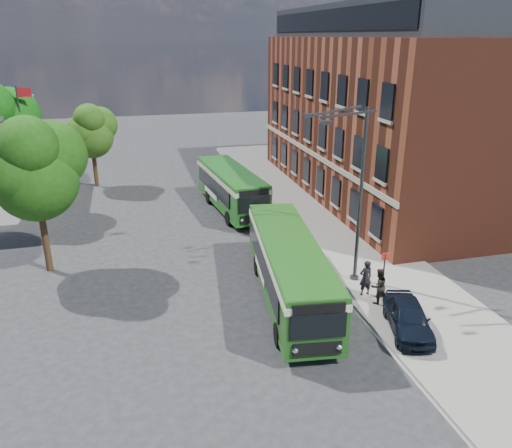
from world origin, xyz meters
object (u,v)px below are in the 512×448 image
object	(u,v)px
bus_front	(289,264)
parked_car	(408,317)
street_lamp	(354,195)
bus_rear	(231,186)

from	to	relation	value
bus_front	parked_car	world-z (taller)	bus_front
street_lamp	bus_rear	distance (m)	13.70
bus_rear	parked_car	size ratio (longest dim) A/B	2.54
parked_car	street_lamp	bearing A→B (deg)	111.44
street_lamp	parked_car	size ratio (longest dim) A/B	2.27
street_lamp	bus_front	bearing A→B (deg)	-166.40
bus_rear	parked_car	bearing A→B (deg)	-77.52
street_lamp	bus_rear	xyz separation A→B (m)	(-3.53, 12.90, -2.96)
bus_front	bus_rear	bearing A→B (deg)	89.99
bus_rear	parked_car	distance (m)	18.47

